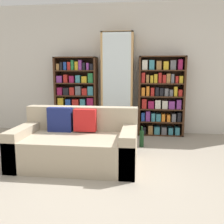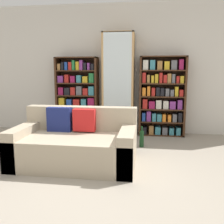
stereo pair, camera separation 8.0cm
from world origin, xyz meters
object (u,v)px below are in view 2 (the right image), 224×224
object	(u,v)px
bookshelf_left	(78,96)
bookshelf_right	(162,97)
display_cabinet	(118,84)
wine_bottle	(142,139)
couch	(76,144)

from	to	relation	value
bookshelf_left	bookshelf_right	bearing A→B (deg)	0.01
bookshelf_left	display_cabinet	bearing A→B (deg)	-1.05
bookshelf_right	display_cabinet	bearing A→B (deg)	-178.94
display_cabinet	wine_bottle	xyz separation A→B (m)	(0.52, -0.90, -0.89)
bookshelf_left	bookshelf_right	distance (m)	1.77
bookshelf_left	display_cabinet	size ratio (longest dim) A/B	0.77
couch	bookshelf_left	size ratio (longest dim) A/B	1.06
display_cabinet	wine_bottle	distance (m)	1.36
bookshelf_left	couch	bearing A→B (deg)	-75.25
bookshelf_left	wine_bottle	bearing A→B (deg)	-33.16
couch	display_cabinet	distance (m)	2.00
couch	bookshelf_left	distance (m)	1.95
couch	wine_bottle	world-z (taller)	couch
wine_bottle	bookshelf_left	bearing A→B (deg)	146.84
wine_bottle	bookshelf_right	bearing A→B (deg)	67.73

